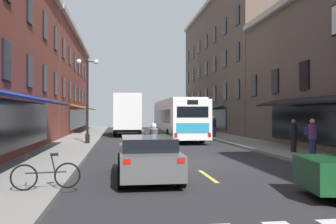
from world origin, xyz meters
TOP-DOWN VIEW (x-y plane):
  - ground_plane at (0.00, 0.00)m, footprint 34.80×80.00m
  - lane_centre_dashes at (0.00, -0.25)m, footprint 0.14×73.90m
  - sidewalk_left at (-5.90, 0.00)m, footprint 3.00×80.00m
  - sidewalk_right at (5.90, 0.00)m, footprint 3.00×80.00m
  - transit_bus at (1.78, 13.71)m, footprint 2.66×12.30m
  - box_truck at (-2.10, 18.97)m, footprint 2.57×7.50m
  - sedan_near at (-2.01, -3.59)m, footprint 1.88×4.73m
  - motorcycle_rider at (-1.42, 0.40)m, footprint 0.62×2.07m
  - bicycle_near at (-4.75, -5.64)m, footprint 1.70×0.48m
  - pedestrian_near at (5.29, -0.65)m, footprint 0.48×0.51m
  - pedestrian_mid at (5.03, 14.36)m, footprint 0.36×0.36m
  - pedestrian_rear at (5.79, 1.98)m, footprint 0.36×0.36m
  - street_lamp_twin at (-4.93, 8.92)m, footprint 1.42×0.32m

SIDE VIEW (x-z plane):
  - ground_plane at x=0.00m, z-range -0.10..0.00m
  - lane_centre_dashes at x=0.00m, z-range 0.00..0.01m
  - sidewalk_left at x=-5.90m, z-range 0.00..0.14m
  - sidewalk_right at x=5.90m, z-range 0.00..0.14m
  - bicycle_near at x=-4.75m, z-range 0.05..0.96m
  - sedan_near at x=-2.01m, z-range 0.03..1.36m
  - motorcycle_rider at x=-1.42m, z-range -0.12..1.54m
  - pedestrian_rear at x=5.79m, z-range 0.16..1.79m
  - pedestrian_mid at x=5.03m, z-range 0.17..1.90m
  - pedestrian_near at x=5.29m, z-range 0.19..1.90m
  - transit_bus at x=1.78m, z-range 0.08..3.24m
  - box_truck at x=-2.10m, z-range 0.06..3.88m
  - street_lamp_twin at x=-4.93m, z-range 0.43..5.91m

